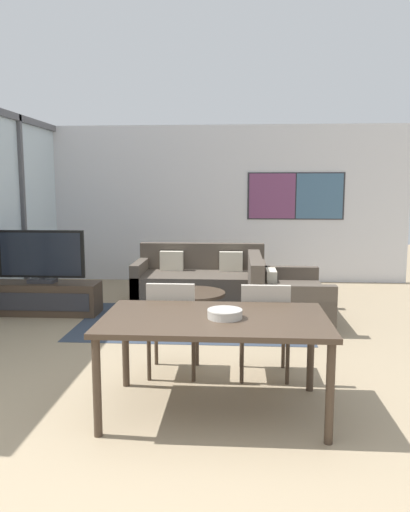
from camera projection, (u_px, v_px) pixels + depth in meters
The scene contains 12 objects.
ground_plane at pixel (173, 454), 3.25m from camera, with size 24.00×24.00×0.00m, color #9E896B.
wall_back at pixel (218, 204), 9.00m from camera, with size 6.88×0.09×2.80m.
area_rug at pixel (193, 322), 6.40m from camera, with size 2.88×1.87×0.01m.
tv_console at pixel (43, 298), 6.78m from camera, with size 1.53×0.45×0.43m.
television at pixel (41, 257), 6.70m from camera, with size 1.18×0.20×0.71m.
sofa_main at pixel (201, 282), 7.66m from camera, with size 1.96×0.99×0.83m.
sofa_side at pixel (281, 300), 6.44m from camera, with size 0.99×1.47×0.83m.
coffee_table at pixel (193, 299), 6.36m from camera, with size 0.82×0.82×0.39m.
dining_table at pixel (215, 326), 3.78m from camera, with size 1.71×1.01×0.75m.
dining_chair_left at pixel (173, 323), 4.52m from camera, with size 0.46×0.46×0.89m.
dining_chair_centre at pixel (264, 325), 4.46m from camera, with size 0.46×0.46×0.89m.
fruit_bowl at pixel (225, 313), 3.72m from camera, with size 0.26×0.26×0.07m.
Camera 1 is at (0.40, -3.02, 1.74)m, focal length 35.00 mm.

